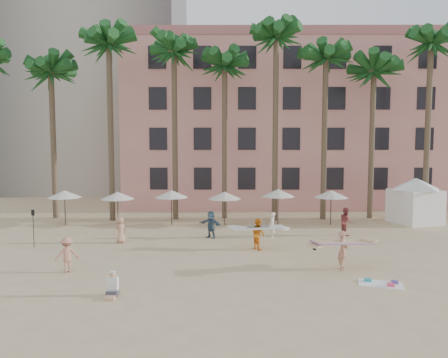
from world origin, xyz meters
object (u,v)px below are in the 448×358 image
object	(u,v)px
cabana	(415,197)
carrier_yellow	(343,248)
carrier_white	(258,233)
pink_hotel	(299,127)

from	to	relation	value
cabana	carrier_yellow	bearing A→B (deg)	-127.50
cabana	carrier_white	size ratio (longest dim) A/B	1.94
carrier_yellow	carrier_white	xyz separation A→B (m)	(-3.74, 3.81, -0.10)
pink_hotel	carrier_white	size ratio (longest dim) A/B	12.16
cabana	carrier_white	bearing A→B (deg)	-148.19
cabana	carrier_yellow	distance (m)	14.78
pink_hotel	carrier_white	world-z (taller)	pink_hotel
carrier_yellow	carrier_white	world-z (taller)	carrier_yellow
pink_hotel	cabana	xyz separation A→B (m)	(6.66, -12.68, -5.93)
pink_hotel	cabana	world-z (taller)	pink_hotel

